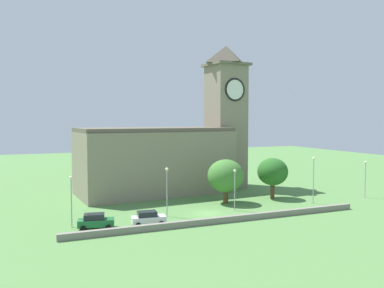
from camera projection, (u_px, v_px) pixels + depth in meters
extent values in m
plane|color=#517F42|center=(172.00, 195.00, 70.79)|extent=(200.00, 200.00, 0.00)
cube|color=gray|center=(155.00, 162.00, 72.56)|extent=(28.11, 14.92, 11.24)
cube|color=#5C5547|center=(155.00, 130.00, 72.19)|extent=(28.03, 13.90, 0.70)
cube|color=gray|center=(226.00, 127.00, 79.09)|extent=(6.86, 6.86, 23.87)
cube|color=#675F4F|center=(226.00, 65.00, 78.33)|extent=(7.96, 7.96, 0.50)
pyramid|color=#484338|center=(226.00, 55.00, 78.21)|extent=(7.21, 7.21, 3.50)
cylinder|color=white|center=(235.00, 90.00, 75.76)|extent=(4.07, 0.45, 4.08)
torus|color=black|center=(235.00, 90.00, 75.76)|extent=(4.46, 0.73, 4.44)
cylinder|color=white|center=(240.00, 91.00, 80.12)|extent=(0.45, 4.07, 4.08)
torus|color=black|center=(240.00, 91.00, 80.12)|extent=(0.73, 4.46, 4.44)
cube|color=gray|center=(225.00, 220.00, 51.82)|extent=(41.67, 0.70, 0.81)
cube|color=#1E6B38|center=(96.00, 223.00, 48.91)|extent=(4.64, 2.68, 0.85)
cube|color=#1E232B|center=(94.00, 216.00, 48.82)|extent=(2.72, 2.06, 0.68)
cylinder|color=black|center=(109.00, 224.00, 50.09)|extent=(0.74, 0.46, 0.68)
cylinder|color=black|center=(108.00, 227.00, 48.32)|extent=(0.74, 0.46, 0.68)
cylinder|color=black|center=(84.00, 225.00, 49.55)|extent=(0.74, 0.46, 0.68)
cylinder|color=black|center=(83.00, 229.00, 47.78)|extent=(0.74, 0.46, 0.68)
cube|color=silver|center=(149.00, 219.00, 50.64)|extent=(4.48, 2.31, 0.81)
cube|color=#1E232B|center=(147.00, 214.00, 50.54)|extent=(2.57, 1.88, 0.64)
cylinder|color=black|center=(159.00, 220.00, 51.96)|extent=(0.68, 0.40, 0.65)
cylinder|color=black|center=(161.00, 223.00, 50.19)|extent=(0.68, 0.40, 0.65)
cylinder|color=black|center=(136.00, 222.00, 51.15)|extent=(0.68, 0.40, 0.65)
cylinder|color=black|center=(138.00, 225.00, 49.38)|extent=(0.68, 0.40, 0.65)
cylinder|color=#9EA0A5|center=(71.00, 204.00, 49.38)|extent=(0.14, 0.14, 6.01)
sphere|color=#F4EFCC|center=(71.00, 178.00, 49.18)|extent=(0.44, 0.44, 0.44)
cylinder|color=#9EA0A5|center=(167.00, 194.00, 54.89)|extent=(0.14, 0.14, 6.38)
sphere|color=#F4EFCC|center=(167.00, 169.00, 54.68)|extent=(0.44, 0.44, 0.44)
cylinder|color=#9EA0A5|center=(235.00, 191.00, 58.55)|extent=(0.14, 0.14, 5.68)
sphere|color=#F4EFCC|center=(235.00, 171.00, 58.36)|extent=(0.44, 0.44, 0.44)
cylinder|color=#9EA0A5|center=(313.00, 182.00, 63.40)|extent=(0.14, 0.14, 7.00)
sphere|color=#F4EFCC|center=(314.00, 159.00, 63.17)|extent=(0.44, 0.44, 0.44)
cylinder|color=#9EA0A5|center=(365.00, 181.00, 68.23)|extent=(0.14, 0.14, 5.90)
sphere|color=#F4EFCC|center=(366.00, 162.00, 68.03)|extent=(0.44, 0.44, 0.44)
cylinder|color=brown|center=(272.00, 191.00, 67.62)|extent=(0.72, 0.72, 2.65)
ellipsoid|color=#286023|center=(273.00, 172.00, 67.42)|extent=(5.16, 5.16, 4.64)
cylinder|color=brown|center=(226.00, 196.00, 63.77)|extent=(0.82, 0.82, 2.23)
ellipsoid|color=#427A33|center=(226.00, 176.00, 63.57)|extent=(5.85, 5.85, 5.27)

